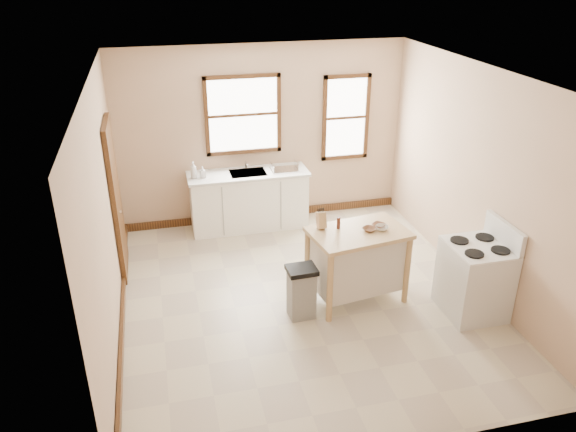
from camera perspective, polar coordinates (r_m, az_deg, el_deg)
The scene contains 23 objects.
floor at distance 7.22m, azimuth 1.57°, elevation -8.33°, with size 5.00×5.00×0.00m, color tan.
ceiling at distance 6.13m, azimuth 1.89°, elevation 14.03°, with size 5.00×5.00×0.00m, color white.
wall_back at distance 8.84m, azimuth -2.60°, elevation 8.18°, with size 4.50×0.04×2.80m, color tan.
wall_left at distance 6.38m, azimuth -18.18°, elevation -0.07°, with size 0.04×5.00×2.80m, color tan.
wall_right at distance 7.43m, azimuth 18.74°, elevation 3.46°, with size 0.04×5.00×2.80m, color tan.
window_main at distance 8.67m, azimuth -4.59°, elevation 10.20°, with size 1.17×0.06×1.22m, color black, non-canonical shape.
window_side at distance 9.11m, azimuth 5.89°, elevation 9.91°, with size 0.77×0.06×1.37m, color black, non-canonical shape.
door_left at distance 7.70m, azimuth -17.07°, elevation 1.63°, with size 0.06×0.90×2.10m, color black.
baseboard_back at distance 9.29m, azimuth -2.40°, elevation 0.21°, with size 4.50×0.04×0.12m, color black.
baseboard_left at distance 7.03m, azimuth -16.46°, elevation -9.97°, with size 0.04×5.00×0.12m, color black.
sink_counter at distance 8.84m, azimuth -4.00°, elevation 1.64°, with size 1.86×0.62×0.92m, color white, non-canonical shape.
faucet at distance 8.79m, azimuth -4.32°, elevation 5.50°, with size 0.03×0.03×0.22m, color silver.
soap_bottle_a at distance 8.50m, azimuth -9.58°, elevation 4.63°, with size 0.10×0.10×0.25m, color #B2B2B2.
soap_bottle_b at distance 8.51m, azimuth -8.67°, elevation 4.44°, with size 0.08×0.08×0.17m, color #B2B2B2.
dish_rack at distance 8.73m, azimuth -0.39°, elevation 5.02°, with size 0.42×0.31×0.10m, color silver, non-canonical shape.
kitchen_island at distance 7.03m, azimuth 7.00°, elevation -4.97°, with size 1.16×0.74×0.95m, color tan, non-canonical shape.
knife_block at distance 6.79m, azimuth 3.40°, elevation -0.49°, with size 0.10×0.10×0.20m, color tan, non-canonical shape.
pepper_grinder at distance 6.81m, azimuth 5.16°, elevation -0.72°, with size 0.04×0.04×0.15m, color #411C11.
bowl_a at distance 6.82m, azimuth 8.25°, elevation -1.35°, with size 0.16×0.16×0.04m, color brown.
bowl_b at distance 6.94m, azimuth 9.22°, elevation -0.94°, with size 0.16×0.16×0.04m, color brown.
bowl_c at distance 6.87m, azimuth 9.53°, elevation -1.20°, with size 0.16×0.16×0.05m, color silver.
trash_bin at distance 6.72m, azimuth 1.38°, elevation -7.72°, with size 0.34×0.29×0.67m, color gray, non-canonical shape.
gas_stove at distance 7.03m, azimuth 18.53°, elevation -5.17°, with size 0.72×0.73×1.17m, color silver, non-canonical shape.
Camera 1 is at (-1.61, -5.79, 3.99)m, focal length 35.00 mm.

